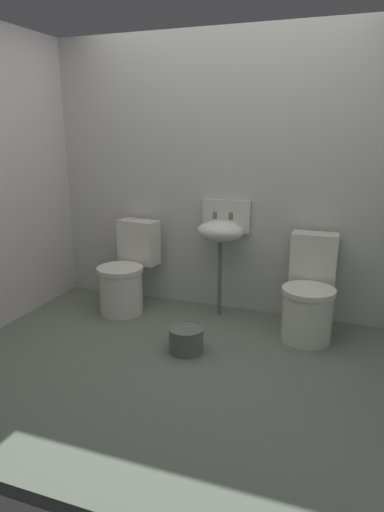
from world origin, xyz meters
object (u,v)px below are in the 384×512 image
Objects in this scene: toilet_left at (126,275)px; bucket at (186,339)px; toilet_right at (309,297)px; sink at (221,230)px.

toilet_left is 2.91× the size of bucket.
toilet_right is 1.01m from bucket.
sink is at bearing -14.42° from toilet_right.
toilet_right is 2.91× the size of bucket.
sink reaches higher than bucket.
sink reaches higher than toilet_left.
sink is (0.82, 0.19, 0.43)m from toilet_left.
toilet_right is at bearing -172.29° from toilet_left.
toilet_right is at bearing 35.87° from bucket.
sink is 1.01m from bucket.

